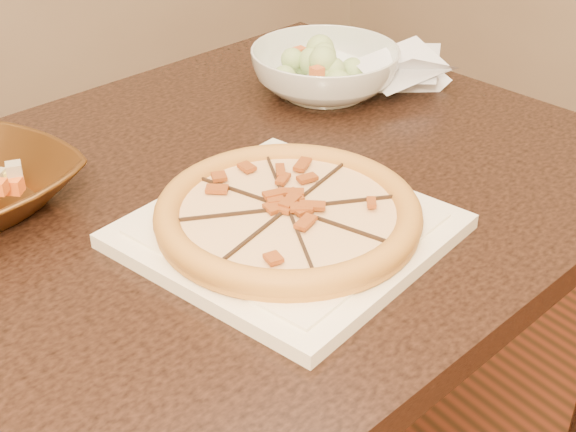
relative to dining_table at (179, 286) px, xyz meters
The scene contains 6 objects.
dining_table is the anchor object (origin of this frame).
plate 0.20m from the dining_table, 58.33° to the right, with size 0.39×0.39×0.02m.
pizza 0.21m from the dining_table, 58.34° to the right, with size 0.31×0.31×0.03m.
salad_bowl 0.45m from the dining_table, 24.46° to the left, with size 0.24×0.24×0.08m, color silver.
salad 0.47m from the dining_table, 24.39° to the left, with size 0.13×0.11×0.04m.
cling_film 0.54m from the dining_table, 13.88° to the left, with size 0.16×0.13×0.05m, color white, non-canonical shape.
Camera 1 is at (-0.43, -0.75, 1.28)m, focal length 50.00 mm.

